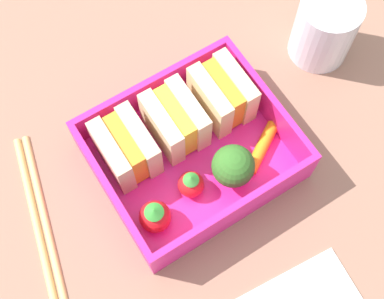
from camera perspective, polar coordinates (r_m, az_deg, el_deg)
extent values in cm
cube|color=#916752|center=(52.52, 0.00, -1.55)|extent=(120.00, 120.00, 2.00)
cube|color=#EA2287|center=(51.03, 0.00, -0.91)|extent=(17.38, 14.81, 1.20)
cube|color=#EA2287|center=(51.47, -4.25, 6.37)|extent=(17.38, 0.60, 3.83)
cube|color=#EA2287|center=(46.85, 4.67, -6.61)|extent=(17.38, 0.60, 3.83)
cube|color=#EA2287|center=(47.68, -8.59, -4.77)|extent=(0.60, 13.61, 3.83)
cube|color=#EA2287|center=(51.10, 8.01, 4.81)|extent=(0.60, 13.61, 3.83)
cube|color=#D2B98D|center=(48.33, -8.52, -0.71)|extent=(1.43, 5.86, 4.93)
cube|color=orange|center=(48.45, -7.06, 0.12)|extent=(1.43, 5.39, 4.53)
cube|color=#D2B98D|center=(48.62, -5.60, 0.95)|extent=(1.43, 5.86, 4.93)
cube|color=beige|center=(48.97, -3.24, 2.29)|extent=(1.43, 5.86, 4.93)
cube|color=yellow|center=(49.25, -1.82, 3.09)|extent=(1.43, 5.39, 4.53)
cube|color=beige|center=(49.56, -0.41, 3.89)|extent=(1.43, 5.86, 4.93)
cube|color=beige|center=(50.15, 1.87, 5.16)|extent=(1.43, 5.86, 4.93)
cube|color=orange|center=(50.56, 3.23, 5.92)|extent=(1.43, 5.39, 4.53)
cube|color=beige|center=(51.01, 4.57, 6.66)|extent=(1.43, 5.86, 4.93)
sphere|color=red|center=(47.18, -3.96, -7.16)|extent=(2.87, 2.87, 2.87)
cone|color=green|center=(45.51, -4.10, -6.58)|extent=(1.72, 1.72, 0.60)
sphere|color=red|center=(48.19, -0.11, -3.73)|extent=(2.42, 2.42, 2.42)
cone|color=green|center=(46.77, -0.11, -3.13)|extent=(1.45, 1.45, 0.60)
cylinder|color=#8DBD5F|center=(49.20, 4.25, -2.62)|extent=(1.27, 1.27, 1.41)
sphere|color=#346B25|center=(47.27, 4.42, -1.77)|extent=(3.88, 3.88, 3.88)
cylinder|color=orange|center=(50.59, 7.48, 0.24)|extent=(5.19, 3.75, 1.17)
cylinder|color=#DAB165|center=(51.07, -16.17, -8.38)|extent=(5.23, 19.03, 0.70)
cylinder|color=#DAB165|center=(50.92, -15.25, -8.12)|extent=(5.23, 19.03, 0.70)
cylinder|color=white|center=(56.04, 13.95, 12.41)|extent=(6.18, 6.18, 7.22)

